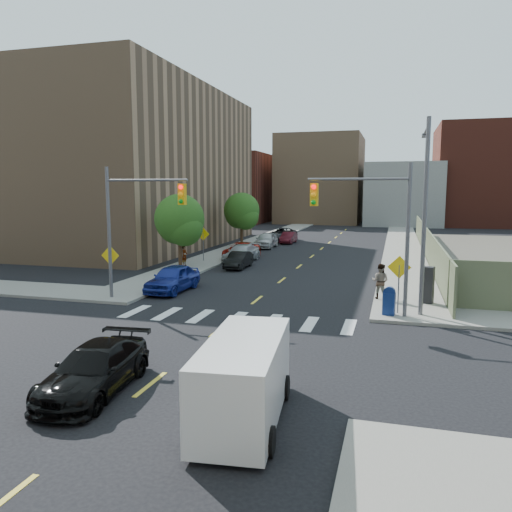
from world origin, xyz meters
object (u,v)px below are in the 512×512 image
Objects in this scene: parked_car_grey at (281,234)px; mailbox at (389,301)px; pedestrian_east at (380,281)px; parked_car_white at (266,240)px; parked_car_maroon at (288,238)px; parked_car_black at (239,260)px; cargo_van at (245,376)px; black_sedan at (95,369)px; payphone at (428,285)px; parked_car_red at (241,251)px; parked_car_silver at (241,253)px; pedestrian_west at (185,256)px; parked_car_blue at (173,278)px.

parked_car_grey is 4.12× the size of mailbox.
pedestrian_east is (-0.50, 3.37, 0.30)m from mailbox.
parked_car_maroon is at bearing 72.47° from parked_car_white.
parked_car_maroon is at bearing 119.04° from mailbox.
mailbox is at bearing -66.00° from parked_car_white.
parked_car_maroon is at bearing 89.28° from parked_car_black.
parked_car_black is 24.58m from cargo_van.
cargo_van is (7.60, -23.37, 0.51)m from parked_car_black.
parked_car_white is 6.86m from parked_car_grey.
mailbox is 0.70× the size of pedestrian_east.
black_sedan is (4.22, -42.98, -0.07)m from parked_car_grey.
parked_car_black is 15.67m from payphone.
parked_car_red is 1.07× the size of black_sedan.
black_sedan is at bearing -76.03° from parked_car_silver.
payphone is 18.63m from pedestrian_west.
payphone is 1.20× the size of pedestrian_west.
mailbox is at bearing -46.48° from parked_car_silver.
pedestrian_east reaches higher than mailbox.
parked_car_maroon is at bearing -52.72° from pedestrian_east.
pedestrian_west is at bearing -91.39° from parked_car_grey.
parked_car_white is (-0.47, 9.81, 0.10)m from parked_car_silver.
parked_car_maroon is (1.30, 4.70, -0.16)m from parked_car_white.
mailbox is at bearing 114.14° from pedestrian_east.
mailbox reaches higher than parked_car_red.
parked_car_white is at bearing -105.10° from parked_car_maroon.
pedestrian_west is at bearing 170.66° from payphone.
parked_car_black is 2.01× the size of payphone.
parked_car_grey is at bearing 90.56° from black_sedan.
mailbox is (12.30, -32.01, 0.04)m from parked_car_grey.
black_sedan is 3.02× the size of pedestrian_west.
black_sedan is at bearing -85.54° from parked_car_maroon.
parked_car_white is 0.94× the size of cargo_van.
parked_car_red reaches higher than parked_car_black.
parked_car_blue is at bearing 115.55° from cargo_van.
parked_car_maroon is 29.77m from payphone.
black_sedan is at bearing -82.27° from parked_car_red.
cargo_van is (8.43, -26.74, 0.45)m from parked_car_silver.
parked_car_silver is 19.37m from mailbox.
parked_car_silver is 5.30m from pedestrian_west.
parked_car_silver reaches higher than parked_car_maroon.
parked_car_silver is 3.60× the size of mailbox.
parked_car_blue is 14.00m from parked_car_red.
black_sedan is 17.14m from payphone.
parked_car_black is at bearing 141.40° from mailbox.
pedestrian_west is at bearing -120.27° from parked_car_silver.
parked_car_white is 3.52× the size of mailbox.
parked_car_white is at bearing 89.10° from parked_car_red.
parked_car_grey is 30.98m from pedestrian_east.
parked_car_silver is 18.42m from payphone.
pedestrian_east is (14.45, -7.69, 0.16)m from pedestrian_west.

